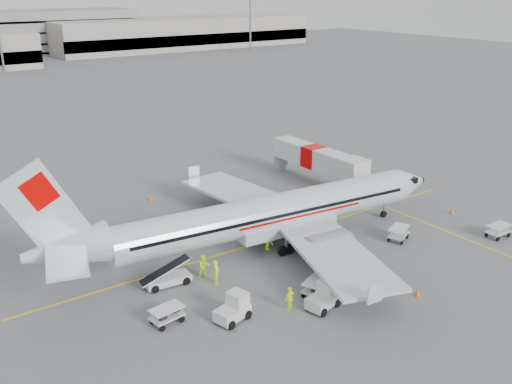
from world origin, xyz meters
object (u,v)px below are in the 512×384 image
tug_mid (323,296)px  tug_aft (232,308)px  aircraft (273,189)px  belt_loader (167,270)px  jet_bridge (313,164)px  tug_fore (321,236)px

tug_mid → tug_aft: size_ratio=1.00×
tug_mid → aircraft: bearing=59.6°
belt_loader → tug_mid: size_ratio=1.88×
belt_loader → jet_bridge: bearing=31.3°
tug_fore → tug_aft: (-12.56, -5.45, 0.16)m
jet_bridge → tug_aft: jet_bridge is taller
aircraft → tug_fore: bearing=-27.7°
tug_fore → tug_mid: bearing=-128.9°
jet_bridge → tug_fore: (-10.30, -13.03, -1.23)m
jet_bridge → tug_aft: size_ratio=6.38×
tug_aft → tug_fore: bearing=9.2°
aircraft → tug_mid: aircraft is taller
jet_bridge → tug_fore: size_ratio=7.69×
tug_fore → tug_mid: 10.26m
tug_mid → belt_loader: bearing=115.9°
jet_bridge → tug_mid: (-17.02, -20.79, -1.07)m
belt_loader → aircraft: bearing=10.9°
tug_fore → aircraft: bearing=148.5°
aircraft → tug_aft: aircraft is taller
aircraft → tug_aft: bearing=-133.9°
tug_fore → jet_bridge: bearing=53.6°
aircraft → tug_aft: 12.63m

